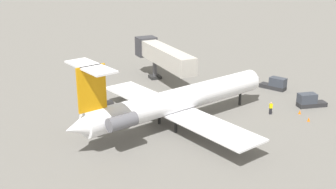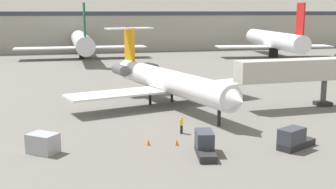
{
  "view_description": "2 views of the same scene",
  "coord_description": "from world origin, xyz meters",
  "px_view_note": "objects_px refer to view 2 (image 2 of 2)",
  "views": [
    {
      "loc": [
        -43.4,
        18.91,
        20.43
      ],
      "look_at": [
        1.6,
        -0.01,
        3.48
      ],
      "focal_mm": 44.92,
      "sensor_mm": 36.0,
      "label": 1
    },
    {
      "loc": [
        -12.35,
        -52.61,
        11.84
      ],
      "look_at": [
        -0.61,
        -3.48,
        2.02
      ],
      "focal_mm": 46.16,
      "sensor_mm": 36.0,
      "label": 2
    }
  ],
  "objects_px": {
    "regional_jet": "(166,80)",
    "traffic_cone_mid": "(177,142)",
    "ground_crew_marshaller": "(182,125)",
    "traffic_cone_near": "(148,142)",
    "baggage_tug_trailing": "(205,145)",
    "jet_bridge": "(308,70)",
    "cargo_container_uld": "(43,143)",
    "parked_airliner_west_mid": "(81,41)",
    "parked_airliner_centre": "(274,40)",
    "baggage_tug_lead": "(294,139)"
  },
  "relations": [
    {
      "from": "regional_jet",
      "to": "traffic_cone_mid",
      "type": "xyz_separation_m",
      "value": [
        -2.84,
        -16.58,
        -2.97
      ]
    },
    {
      "from": "ground_crew_marshaller",
      "to": "traffic_cone_near",
      "type": "height_order",
      "value": "ground_crew_marshaller"
    },
    {
      "from": "baggage_tug_trailing",
      "to": "traffic_cone_mid",
      "type": "bearing_deg",
      "value": 120.17
    },
    {
      "from": "jet_bridge",
      "to": "cargo_container_uld",
      "type": "relative_size",
      "value": 5.69
    },
    {
      "from": "jet_bridge",
      "to": "traffic_cone_mid",
      "type": "height_order",
      "value": "jet_bridge"
    },
    {
      "from": "ground_crew_marshaller",
      "to": "parked_airliner_west_mid",
      "type": "xyz_separation_m",
      "value": [
        -6.73,
        70.61,
        3.5
      ]
    },
    {
      "from": "cargo_container_uld",
      "to": "regional_jet",
      "type": "bearing_deg",
      "value": 48.02
    },
    {
      "from": "parked_airliner_centre",
      "to": "baggage_tug_lead",
      "type": "bearing_deg",
      "value": -115.71
    },
    {
      "from": "regional_jet",
      "to": "traffic_cone_mid",
      "type": "height_order",
      "value": "regional_jet"
    },
    {
      "from": "cargo_container_uld",
      "to": "parked_airliner_centre",
      "type": "relative_size",
      "value": 0.08
    },
    {
      "from": "regional_jet",
      "to": "parked_airliner_west_mid",
      "type": "xyz_separation_m",
      "value": [
        -8.15,
        57.61,
        1.11
      ]
    },
    {
      "from": "ground_crew_marshaller",
      "to": "traffic_cone_mid",
      "type": "relative_size",
      "value": 3.07
    },
    {
      "from": "parked_airliner_centre",
      "to": "traffic_cone_mid",
      "type": "bearing_deg",
      "value": -123.05
    },
    {
      "from": "traffic_cone_near",
      "to": "parked_airliner_centre",
      "type": "distance_m",
      "value": 80.28
    },
    {
      "from": "parked_airliner_centre",
      "to": "ground_crew_marshaller",
      "type": "bearing_deg",
      "value": -123.64
    },
    {
      "from": "jet_bridge",
      "to": "traffic_cone_mid",
      "type": "relative_size",
      "value": 30.63
    },
    {
      "from": "regional_jet",
      "to": "parked_airliner_centre",
      "type": "xyz_separation_m",
      "value": [
        40.42,
        49.9,
        1.14
      ]
    },
    {
      "from": "cargo_container_uld",
      "to": "traffic_cone_mid",
      "type": "distance_m",
      "value": 11.55
    },
    {
      "from": "baggage_tug_trailing",
      "to": "traffic_cone_near",
      "type": "bearing_deg",
      "value": 139.66
    },
    {
      "from": "traffic_cone_near",
      "to": "baggage_tug_lead",
      "type": "bearing_deg",
      "value": -17.81
    },
    {
      "from": "jet_bridge",
      "to": "ground_crew_marshaller",
      "type": "distance_m",
      "value": 20.33
    },
    {
      "from": "cargo_container_uld",
      "to": "parked_airliner_centre",
      "type": "distance_m",
      "value": 85.74
    },
    {
      "from": "traffic_cone_mid",
      "to": "parked_airliner_west_mid",
      "type": "relative_size",
      "value": 0.01
    },
    {
      "from": "ground_crew_marshaller",
      "to": "baggage_tug_trailing",
      "type": "relative_size",
      "value": 0.4
    },
    {
      "from": "jet_bridge",
      "to": "traffic_cone_near",
      "type": "relative_size",
      "value": 30.63
    },
    {
      "from": "traffic_cone_mid",
      "to": "parked_airliner_west_mid",
      "type": "bearing_deg",
      "value": 94.1
    },
    {
      "from": "regional_jet",
      "to": "baggage_tug_trailing",
      "type": "xyz_separation_m",
      "value": [
        -1.16,
        -19.47,
        -2.41
      ]
    },
    {
      "from": "traffic_cone_mid",
      "to": "jet_bridge",
      "type": "bearing_deg",
      "value": 30.42
    },
    {
      "from": "jet_bridge",
      "to": "cargo_container_uld",
      "type": "height_order",
      "value": "jet_bridge"
    },
    {
      "from": "traffic_cone_near",
      "to": "traffic_cone_mid",
      "type": "bearing_deg",
      "value": -14.4
    },
    {
      "from": "baggage_tug_lead",
      "to": "traffic_cone_near",
      "type": "bearing_deg",
      "value": 162.19
    },
    {
      "from": "baggage_tug_trailing",
      "to": "parked_airliner_centre",
      "type": "distance_m",
      "value": 80.96
    },
    {
      "from": "jet_bridge",
      "to": "parked_airliner_west_mid",
      "type": "bearing_deg",
      "value": 111.8
    },
    {
      "from": "parked_airliner_centre",
      "to": "traffic_cone_near",
      "type": "bearing_deg",
      "value": -124.78
    },
    {
      "from": "baggage_tug_trailing",
      "to": "parked_airliner_west_mid",
      "type": "distance_m",
      "value": 77.48
    },
    {
      "from": "traffic_cone_mid",
      "to": "parked_airliner_west_mid",
      "type": "height_order",
      "value": "parked_airliner_west_mid"
    },
    {
      "from": "ground_crew_marshaller",
      "to": "traffic_cone_near",
      "type": "distance_m",
      "value": 4.92
    },
    {
      "from": "baggage_tug_lead",
      "to": "parked_airliner_west_mid",
      "type": "distance_m",
      "value": 78.98
    },
    {
      "from": "regional_jet",
      "to": "parked_airliner_centre",
      "type": "distance_m",
      "value": 64.23
    },
    {
      "from": "ground_crew_marshaller",
      "to": "baggage_tug_lead",
      "type": "relative_size",
      "value": 0.4
    },
    {
      "from": "parked_airliner_west_mid",
      "to": "parked_airliner_centre",
      "type": "bearing_deg",
      "value": -9.02
    },
    {
      "from": "baggage_tug_trailing",
      "to": "traffic_cone_near",
      "type": "height_order",
      "value": "baggage_tug_trailing"
    },
    {
      "from": "ground_crew_marshaller",
      "to": "regional_jet",
      "type": "bearing_deg",
      "value": 83.75
    },
    {
      "from": "jet_bridge",
      "to": "baggage_tug_trailing",
      "type": "bearing_deg",
      "value": -141.28
    },
    {
      "from": "baggage_tug_lead",
      "to": "traffic_cone_mid",
      "type": "height_order",
      "value": "baggage_tug_lead"
    },
    {
      "from": "traffic_cone_mid",
      "to": "regional_jet",
      "type": "bearing_deg",
      "value": 80.27
    },
    {
      "from": "regional_jet",
      "to": "jet_bridge",
      "type": "bearing_deg",
      "value": -16.49
    },
    {
      "from": "jet_bridge",
      "to": "baggage_tug_trailing",
      "type": "xyz_separation_m",
      "value": [
        -18.05,
        -14.47,
        -3.8
      ]
    },
    {
      "from": "cargo_container_uld",
      "to": "traffic_cone_near",
      "type": "bearing_deg",
      "value": 0.05
    },
    {
      "from": "baggage_tug_trailing",
      "to": "parked_airliner_west_mid",
      "type": "bearing_deg",
      "value": 95.18
    }
  ]
}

